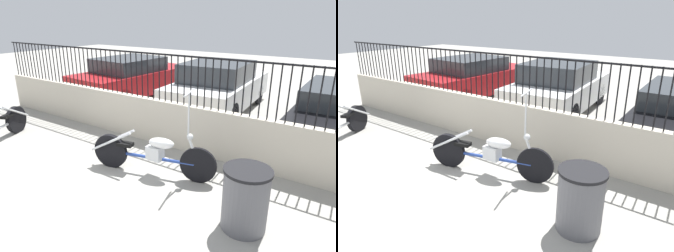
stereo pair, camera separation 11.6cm
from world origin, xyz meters
The scene contains 7 objects.
ground_plane centered at (0.00, 0.00, 0.00)m, with size 40.00×40.00×0.00m, color gray.
low_wall centered at (0.00, 2.94, 0.48)m, with size 10.80×0.18×0.96m.
fence_railing centered at (0.00, 2.94, 1.56)m, with size 10.80×0.04×0.97m.
motorcycle_blue centered at (0.55, 1.70, 0.41)m, with size 2.26×0.79×1.54m.
trash_bin centered at (2.48, 1.25, 0.43)m, with size 0.61×0.61×0.85m.
car_red centered at (-3.14, 5.65, 0.69)m, with size 2.17×4.38×1.36m.
car_white centered at (-0.09, 5.89, 0.71)m, with size 2.13×4.22×1.43m.
Camera 1 is at (3.50, -1.99, 2.60)m, focal length 32.00 mm.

